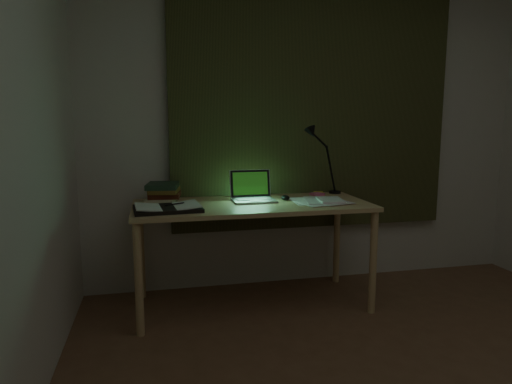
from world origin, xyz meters
TOP-DOWN VIEW (x-y plane):
  - wall_back at (0.00, 2.00)m, footprint 3.50×0.00m
  - curtain at (0.00, 1.96)m, footprint 2.20×0.06m
  - desk at (-0.57, 1.57)m, footprint 1.59×0.70m
  - laptop at (-0.54, 1.63)m, footprint 0.30×0.33m
  - open_textbook at (-1.14, 1.44)m, footprint 0.43×0.33m
  - book_stack at (-1.15, 1.78)m, footprint 0.23×0.27m
  - loose_papers at (-0.09, 1.52)m, footprint 0.39×0.41m
  - mouse at (-0.31, 1.64)m, footprint 0.06×0.09m
  - sticky_yellow at (0.02, 1.86)m, footprint 0.08×0.08m
  - sticky_pink at (-0.02, 1.79)m, footprint 0.11×0.11m
  - desk_lamp at (0.15, 1.85)m, footprint 0.34×0.26m

SIDE VIEW (x-z plane):
  - desk at x=-0.57m, z-range 0.00..0.73m
  - sticky_yellow at x=0.02m, z-range 0.73..0.74m
  - sticky_pink at x=-0.02m, z-range 0.73..0.74m
  - loose_papers at x=-0.09m, z-range 0.73..0.75m
  - mouse at x=-0.31m, z-range 0.73..0.76m
  - open_textbook at x=-1.14m, z-range 0.73..0.76m
  - book_stack at x=-1.15m, z-range 0.73..0.86m
  - laptop at x=-0.54m, z-range 0.73..0.94m
  - desk_lamp at x=0.15m, z-range 0.73..1.22m
  - wall_back at x=0.00m, z-range 0.00..2.50m
  - curtain at x=0.00m, z-range 0.45..2.45m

